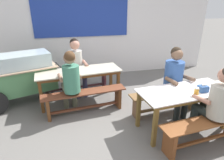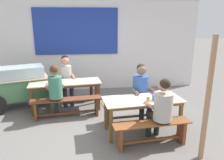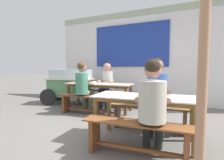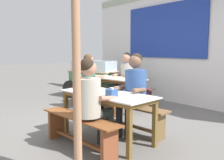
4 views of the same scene
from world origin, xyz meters
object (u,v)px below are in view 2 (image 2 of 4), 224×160
object	(u,v)px
person_right_near_table	(141,89)
bench_near_back	(134,108)
tissue_box	(156,98)
dining_table_near	(143,103)
bench_far_back	(66,91)
soup_bowl	(61,82)
wooden_support_post	(208,101)
bench_near_front	(152,131)
condiment_jar	(148,99)
person_near_front	(161,106)
person_left_back_turned	(55,87)
dining_table_far	(66,85)
person_center_facing	(66,76)
food_cart	(19,84)
bench_far_front	(67,105)

from	to	relation	value
person_right_near_table	bench_near_back	bearing A→B (deg)	164.71
bench_near_back	tissue_box	size ratio (longest dim) A/B	10.51
dining_table_near	tissue_box	distance (m)	0.30
bench_far_back	soup_bowl	xyz separation A→B (m)	(-0.05, -0.63, 0.45)
wooden_support_post	bench_near_back	bearing A→B (deg)	119.19
dining_table_near	bench_far_back	world-z (taller)	dining_table_near
bench_near_front	soup_bowl	size ratio (longest dim) A/B	12.02
condiment_jar	bench_far_back	bearing A→B (deg)	129.63
bench_near_back	wooden_support_post	world-z (taller)	wooden_support_post
bench_far_back	person_near_front	size ratio (longest dim) A/B	1.31
tissue_box	soup_bowl	size ratio (longest dim) A/B	1.16
dining_table_near	wooden_support_post	world-z (taller)	wooden_support_post
person_left_back_turned	tissue_box	bearing A→B (deg)	-26.20
person_right_near_table	soup_bowl	distance (m)	2.04
dining_table_far	dining_table_near	bearing A→B (deg)	-40.33
dining_table_near	condiment_jar	distance (m)	0.25
person_left_back_turned	person_center_facing	bearing A→B (deg)	79.87
wooden_support_post	food_cart	bearing A→B (deg)	143.65
person_right_near_table	tissue_box	distance (m)	0.61
dining_table_near	tissue_box	bearing A→B (deg)	-22.20
person_center_facing	person_left_back_turned	world-z (taller)	person_center_facing
bench_near_front	person_center_facing	xyz separation A→B (m)	(-1.74, 2.40, 0.47)
bench_far_back	bench_near_front	world-z (taller)	same
bench_near_front	person_left_back_turned	distance (m)	2.44
person_right_near_table	tissue_box	bearing A→B (deg)	-74.87
bench_near_front	bench_far_back	bearing A→B (deg)	125.73
bench_far_front	person_center_facing	world-z (taller)	person_center_facing
person_center_facing	soup_bowl	bearing A→B (deg)	-99.24
food_cart	condiment_jar	xyz separation A→B (m)	(2.95, -1.93, 0.16)
food_cart	person_near_front	size ratio (longest dim) A/B	1.46
person_near_front	dining_table_far	bearing A→B (deg)	135.69
condiment_jar	soup_bowl	distance (m)	2.37
person_near_front	person_right_near_table	xyz separation A→B (m)	(-0.15, 0.93, 0.03)
soup_bowl	bench_far_back	bearing A→B (deg)	85.20
dining_table_far	bench_near_back	xyz separation A→B (m)	(1.61, -0.89, -0.34)
bench_near_back	bench_near_front	bearing A→B (deg)	-84.21
person_center_facing	person_right_near_table	bearing A→B (deg)	-37.98
food_cart	person_center_facing	world-z (taller)	person_center_facing
bench_near_front	person_near_front	xyz separation A→B (m)	(0.18, 0.08, 0.45)
dining_table_far	wooden_support_post	xyz separation A→B (m)	(2.46, -2.41, 0.39)
dining_table_near	bench_near_back	xyz separation A→B (m)	(-0.05, 0.53, -0.34)
bench_far_front	person_left_back_turned	size ratio (longest dim) A/B	1.29
soup_bowl	person_right_near_table	bearing A→B (deg)	-23.81
tissue_box	bench_near_front	bearing A→B (deg)	-114.73
bench_far_back	bench_far_front	bearing A→B (deg)	-84.02
bench_near_front	condiment_jar	distance (m)	0.60
person_left_back_turned	bench_near_front	bearing A→B (deg)	-37.44
person_near_front	person_right_near_table	world-z (taller)	person_right_near_table
bench_near_back	condiment_jar	size ratio (longest dim) A/B	11.46
bench_near_front	tissue_box	bearing A→B (deg)	65.27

